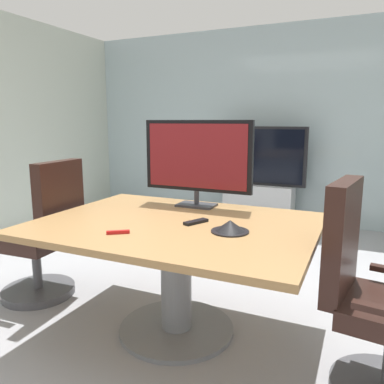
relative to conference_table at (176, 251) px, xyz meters
The scene contains 10 objects.
ground_plane 0.58m from the conference_table, 103.41° to the left, with size 7.00×7.00×0.00m, color #99999E.
wall_back_glass_partition 3.25m from the conference_table, 90.71° to the left, with size 5.67×0.10×2.62m, color #9EB2B7.
conference_table is the anchor object (origin of this frame).
office_chair_left 1.16m from the conference_table, behind, with size 0.61×0.59×1.09m.
office_chair_right 1.17m from the conference_table, ahead, with size 0.63×0.61×1.09m.
tv_monitor 0.73m from the conference_table, 97.36° to the left, with size 0.84×0.18×0.64m.
wall_display_unit 2.82m from the conference_table, 93.73° to the left, with size 1.20×0.36×1.31m.
conference_phone 0.45m from the conference_table, 10.15° to the right, with size 0.22×0.22×0.07m.
remote_control 0.24m from the conference_table, 10.51° to the left, with size 0.05×0.17×0.02m, color black.
whiteboard_marker 0.45m from the conference_table, 116.19° to the right, with size 0.13×0.02×0.02m, color red.
Camera 1 is at (1.10, -2.24, 1.38)m, focal length 35.58 mm.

